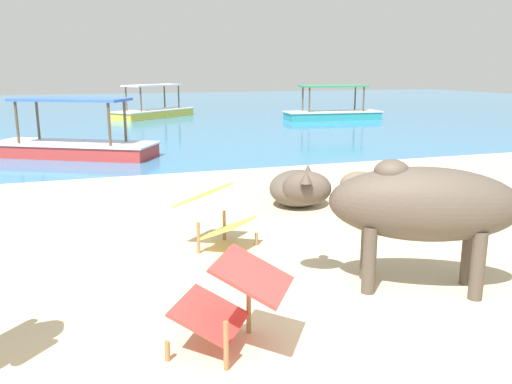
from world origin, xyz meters
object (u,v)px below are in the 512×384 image
object	(u,v)px
deck_chair_far	(231,298)
boat_teal	(333,112)
cow	(417,205)
boat_yellow	(154,111)
deck_chair_near	(215,213)
boat_red	(73,144)

from	to	relation	value
deck_chair_far	boat_teal	bearing A→B (deg)	-84.74
cow	boat_yellow	distance (m)	17.82
cow	deck_chair_near	bearing A→B (deg)	-22.90
deck_chair_far	deck_chair_near	bearing A→B (deg)	-67.52
deck_chair_near	boat_teal	distance (m)	15.34
boat_yellow	boat_teal	size ratio (longest dim) A/B	0.96
cow	deck_chair_far	size ratio (longest dim) A/B	2.15
boat_teal	boat_yellow	bearing A→B (deg)	-21.00
cow	deck_chair_near	world-z (taller)	cow
deck_chair_near	boat_yellow	xyz separation A→B (m)	(1.62, 16.17, -0.13)
deck_chair_near	boat_teal	world-z (taller)	boat_teal
boat_teal	cow	bearing A→B (deg)	70.68
deck_chair_far	boat_red	world-z (taller)	boat_red
boat_red	boat_yellow	bearing A→B (deg)	101.26
deck_chair_far	boat_yellow	xyz separation A→B (m)	(2.07, 18.31, -0.13)
cow	deck_chair_near	size ratio (longest dim) A/B	2.17
deck_chair_near	boat_yellow	world-z (taller)	boat_yellow
cow	deck_chair_near	distance (m)	2.17
deck_chair_near	deck_chair_far	xyz separation A→B (m)	(-0.44, -2.14, 0.00)
deck_chair_far	boat_teal	xyz separation A→B (m)	(8.42, 15.24, -0.13)
deck_chair_near	boat_teal	size ratio (longest dim) A/B	0.25
boat_yellow	boat_teal	distance (m)	7.05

